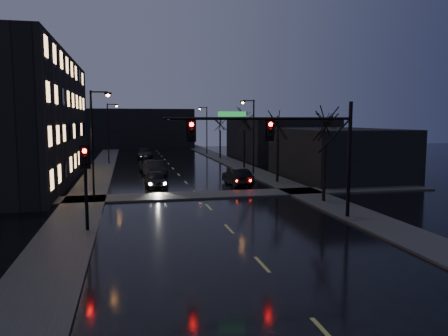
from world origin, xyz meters
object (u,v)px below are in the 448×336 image
oncoming_car_c (149,165)px  oncoming_car_d (145,154)px  oncoming_car_b (155,169)px  lead_car (237,177)px  oncoming_car_a (156,179)px

oncoming_car_c → oncoming_car_d: size_ratio=0.88×
oncoming_car_d → oncoming_car_b: bearing=-90.1°
oncoming_car_b → oncoming_car_c: bearing=87.0°
lead_car → oncoming_car_a: bearing=-6.0°
lead_car → oncoming_car_d: bearing=-80.7°
oncoming_car_b → lead_car: bearing=-51.5°
oncoming_car_a → oncoming_car_d: size_ratio=0.81×
oncoming_car_a → lead_car: bearing=-2.7°
oncoming_car_a → oncoming_car_b: 6.93m
oncoming_car_b → lead_car: (6.99, -7.09, -0.09)m
oncoming_car_c → lead_car: lead_car is taller
oncoming_car_a → oncoming_car_c: (0.03, 12.33, -0.09)m
oncoming_car_a → lead_car: oncoming_car_a is taller
oncoming_car_b → oncoming_car_c: oncoming_car_b is taller
oncoming_car_a → oncoming_car_d: (0.14, 28.61, 0.04)m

